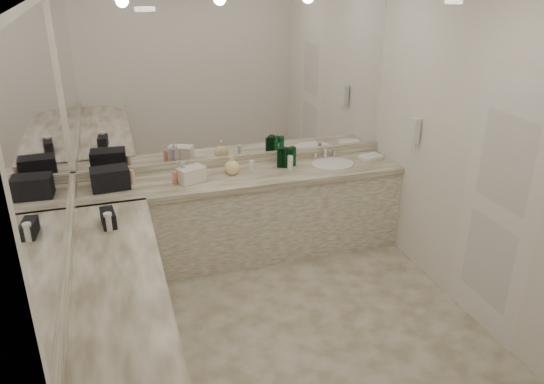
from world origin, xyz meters
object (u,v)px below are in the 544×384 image
object	(u,v)px
soap_bottle_c	(232,165)
wall_phone	(415,131)
soap_bottle_a	(185,171)
sink	(333,165)
hand_towel	(370,157)
black_toiletry_bag	(110,179)
soap_bottle_b	(183,172)
cream_cosmetic_case	(191,175)

from	to	relation	value
soap_bottle_c	wall_phone	bearing A→B (deg)	-18.15
soap_bottle_a	sink	bearing A→B (deg)	-1.18
hand_towel	soap_bottle_c	size ratio (longest dim) A/B	1.19
black_toiletry_bag	soap_bottle_c	world-z (taller)	soap_bottle_c
hand_towel	soap_bottle_a	distance (m)	1.97
soap_bottle_c	hand_towel	bearing A→B (deg)	-0.66
wall_phone	soap_bottle_c	world-z (taller)	wall_phone
soap_bottle_a	soap_bottle_b	xyz separation A→B (m)	(-0.02, -0.06, 0.01)
wall_phone	hand_towel	xyz separation A→B (m)	(-0.16, 0.53, -0.43)
sink	cream_cosmetic_case	bearing A→B (deg)	-178.34
soap_bottle_b	wall_phone	bearing A→B (deg)	-12.38
hand_towel	soap_bottle_c	bearing A→B (deg)	179.34
cream_cosmetic_case	hand_towel	size ratio (longest dim) A/B	1.07
cream_cosmetic_case	soap_bottle_c	distance (m)	0.43
hand_towel	soap_bottle_b	distance (m)	1.99
soap_bottle_b	soap_bottle_c	distance (m)	0.49
soap_bottle_c	black_toiletry_bag	bearing A→B (deg)	-178.86
soap_bottle_a	soap_bottle_c	world-z (taller)	soap_bottle_c
hand_towel	soap_bottle_b	xyz separation A→B (m)	(-1.99, -0.06, 0.08)
wall_phone	soap_bottle_a	size ratio (longest dim) A/B	1.33
cream_cosmetic_case	soap_bottle_a	size ratio (longest dim) A/B	1.37
wall_phone	cream_cosmetic_case	size ratio (longest dim) A/B	0.97
soap_bottle_a	soap_bottle_c	xyz separation A→B (m)	(0.47, 0.01, 0.01)
hand_towel	soap_bottle_a	xyz separation A→B (m)	(-1.96, 0.00, 0.07)
wall_phone	soap_bottle_a	bearing A→B (deg)	165.97
sink	wall_phone	xyz separation A→B (m)	(0.61, -0.50, 0.46)
sink	soap_bottle_a	bearing A→B (deg)	178.82
black_toiletry_bag	cream_cosmetic_case	size ratio (longest dim) A/B	1.38
hand_towel	sink	bearing A→B (deg)	-176.52
sink	cream_cosmetic_case	world-z (taller)	cream_cosmetic_case
black_toiletry_bag	soap_bottle_b	size ratio (longest dim) A/B	1.70
sink	soap_bottle_c	size ratio (longest dim) A/B	2.26
hand_towel	soap_bottle_a	size ratio (longest dim) A/B	1.28
wall_phone	cream_cosmetic_case	bearing A→B (deg)	167.58
hand_towel	soap_bottle_c	world-z (taller)	soap_bottle_c
sink	soap_bottle_a	size ratio (longest dim) A/B	2.44
sink	soap_bottle_c	distance (m)	1.06
sink	cream_cosmetic_case	distance (m)	1.47
wall_phone	cream_cosmetic_case	xyz separation A→B (m)	(-2.08, 0.46, -0.38)
wall_phone	hand_towel	world-z (taller)	wall_phone
sink	soap_bottle_b	xyz separation A→B (m)	(-1.54, -0.03, 0.10)
cream_cosmetic_case	soap_bottle_b	world-z (taller)	soap_bottle_b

